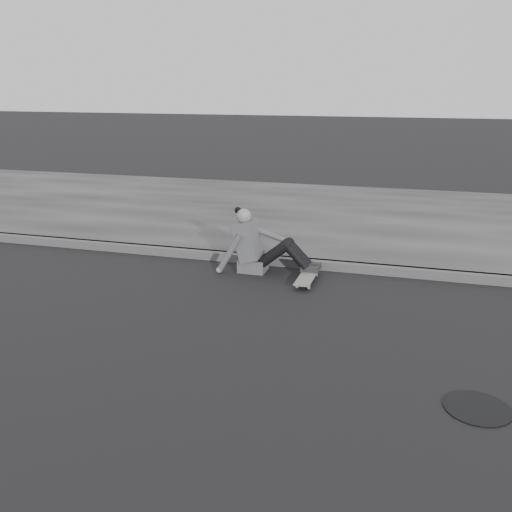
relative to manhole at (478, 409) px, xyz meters
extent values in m
plane|color=black|center=(-1.31, 0.60, -0.01)|extent=(80.00, 80.00, 0.00)
cube|color=#494949|center=(-1.31, 3.18, 0.05)|extent=(24.00, 0.16, 0.12)
cube|color=#373737|center=(-1.31, 6.20, 0.05)|extent=(24.00, 6.00, 0.12)
cylinder|color=black|center=(0.00, 0.00, 0.00)|extent=(0.52, 0.52, 0.01)
cylinder|color=gray|center=(-1.96, 2.32, 0.02)|extent=(0.03, 0.05, 0.05)
cylinder|color=gray|center=(-1.81, 2.32, 0.02)|extent=(0.03, 0.05, 0.05)
cylinder|color=gray|center=(-1.96, 2.84, 0.02)|extent=(0.03, 0.05, 0.05)
cylinder|color=gray|center=(-1.81, 2.84, 0.02)|extent=(0.03, 0.05, 0.05)
cube|color=#2B2B2D|center=(-1.88, 2.32, 0.05)|extent=(0.16, 0.04, 0.03)
cube|color=#2B2B2D|center=(-1.88, 2.84, 0.05)|extent=(0.16, 0.04, 0.03)
cube|color=slate|center=(-1.88, 2.58, 0.07)|extent=(0.20, 0.78, 0.02)
cube|color=#4C4C4E|center=(-2.68, 2.83, 0.08)|extent=(0.36, 0.34, 0.18)
cube|color=#4C4C4E|center=(-2.75, 2.83, 0.42)|extent=(0.37, 0.40, 0.57)
cube|color=#4C4C4E|center=(-2.88, 2.83, 0.54)|extent=(0.14, 0.30, 0.20)
cylinder|color=gray|center=(-2.80, 2.83, 0.66)|extent=(0.09, 0.09, 0.08)
sphere|color=gray|center=(-2.81, 2.83, 0.75)|extent=(0.20, 0.20, 0.20)
sphere|color=black|center=(-2.90, 2.85, 0.82)|extent=(0.09, 0.09, 0.09)
cylinder|color=black|center=(-2.37, 2.74, 0.28)|extent=(0.43, 0.13, 0.39)
cylinder|color=black|center=(-2.37, 2.92, 0.28)|extent=(0.43, 0.13, 0.39)
cylinder|color=black|center=(-2.07, 2.74, 0.27)|extent=(0.35, 0.11, 0.36)
cylinder|color=black|center=(-2.07, 2.92, 0.27)|extent=(0.35, 0.11, 0.36)
sphere|color=black|center=(-2.20, 2.74, 0.41)|extent=(0.13, 0.13, 0.13)
sphere|color=black|center=(-2.20, 2.92, 0.41)|extent=(0.13, 0.13, 0.13)
cube|color=#272727|center=(-1.88, 2.74, 0.12)|extent=(0.24, 0.08, 0.07)
cube|color=#272727|center=(-1.88, 2.92, 0.12)|extent=(0.24, 0.08, 0.07)
cylinder|color=#4C4C4E|center=(-2.95, 2.62, 0.28)|extent=(0.38, 0.08, 0.58)
sphere|color=gray|center=(-3.10, 2.61, 0.03)|extent=(0.08, 0.08, 0.08)
cylinder|color=#4C4C4E|center=(-2.51, 2.99, 0.48)|extent=(0.48, 0.08, 0.21)
camera|label=1|loc=(-0.59, -4.29, 2.47)|focal=40.00mm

